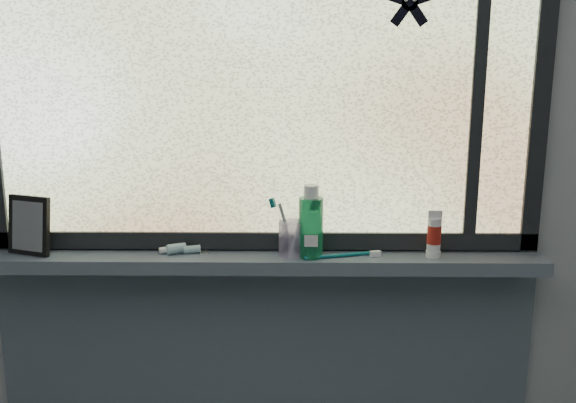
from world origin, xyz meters
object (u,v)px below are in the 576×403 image
(vanity_mirror, at_px, (29,225))
(cream_tube, at_px, (434,232))
(mouthwash_bottle, at_px, (311,221))
(toothbrush_cup, at_px, (292,239))

(vanity_mirror, distance_m, cream_tube, 1.16)
(cream_tube, bearing_deg, mouthwash_bottle, -179.23)
(vanity_mirror, relative_size, cream_tube, 1.76)
(mouthwash_bottle, height_order, cream_tube, mouthwash_bottle)
(vanity_mirror, xyz_separation_m, toothbrush_cup, (0.76, -0.01, -0.04))
(vanity_mirror, distance_m, toothbrush_cup, 0.76)
(vanity_mirror, bearing_deg, cream_tube, 18.82)
(mouthwash_bottle, xyz_separation_m, cream_tube, (0.35, 0.00, -0.03))
(mouthwash_bottle, bearing_deg, toothbrush_cup, 166.72)
(mouthwash_bottle, bearing_deg, cream_tube, 0.77)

